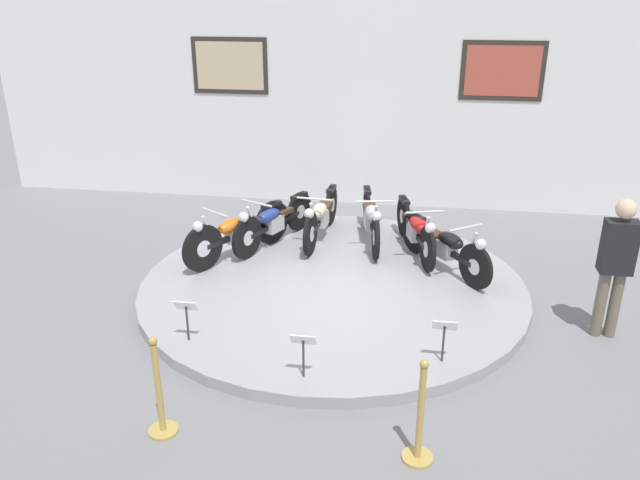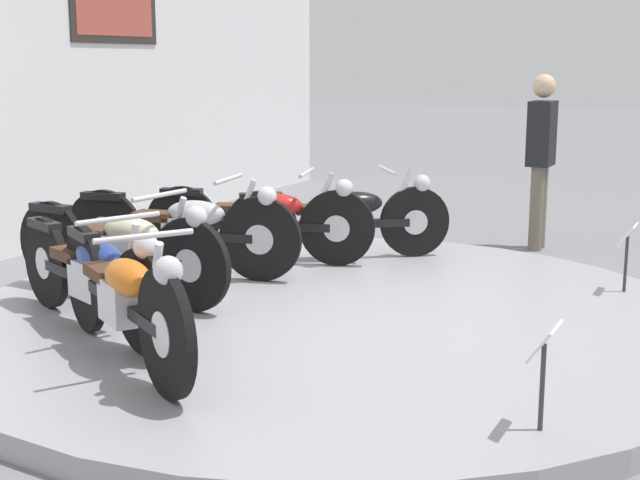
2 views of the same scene
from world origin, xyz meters
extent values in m
plane|color=slate|center=(0.00, 0.00, 0.00)|extent=(60.00, 60.00, 0.00)
cylinder|color=#99999E|center=(0.00, 0.00, 0.07)|extent=(5.19, 5.19, 0.14)
cylinder|color=black|center=(-1.84, 0.06, 0.48)|extent=(0.41, 0.60, 0.68)
cylinder|color=silver|center=(-1.84, 0.06, 0.48)|extent=(0.18, 0.23, 0.24)
cylinder|color=black|center=(-1.11, 1.20, 0.48)|extent=(0.41, 0.60, 0.68)
cylinder|color=silver|center=(-1.11, 1.20, 0.48)|extent=(0.18, 0.23, 0.24)
cube|color=black|center=(-1.47, 0.63, 0.48)|extent=(0.73, 1.09, 0.07)
cube|color=silver|center=(-1.50, 0.60, 0.50)|extent=(0.34, 0.38, 0.24)
ellipsoid|color=#D16619|center=(-1.55, 0.51, 0.66)|extent=(0.44, 0.52, 0.20)
cube|color=#472D1E|center=(-1.36, 0.82, 0.62)|extent=(0.34, 0.38, 0.07)
cube|color=black|center=(-1.11, 1.20, 0.77)|extent=(0.28, 0.36, 0.06)
cylinder|color=silver|center=(-1.76, 0.19, 0.68)|extent=(0.17, 0.24, 0.54)
cylinder|color=silver|center=(-1.70, 0.28, 0.94)|extent=(0.47, 0.32, 0.03)
sphere|color=silver|center=(-1.87, 0.01, 0.82)|extent=(0.15, 0.15, 0.15)
cylinder|color=black|center=(-1.34, 0.58, 0.46)|extent=(0.31, 0.60, 0.63)
cylinder|color=silver|center=(-1.34, 0.58, 0.46)|extent=(0.15, 0.23, 0.22)
cylinder|color=black|center=(-0.80, 1.82, 0.46)|extent=(0.31, 0.60, 0.63)
cylinder|color=silver|center=(-0.80, 1.82, 0.46)|extent=(0.15, 0.23, 0.22)
cube|color=black|center=(-1.07, 1.20, 0.46)|extent=(0.56, 1.17, 0.07)
cube|color=silver|center=(-1.09, 1.16, 0.48)|extent=(0.31, 0.37, 0.24)
ellipsoid|color=navy|center=(-1.13, 1.07, 0.64)|extent=(0.39, 0.53, 0.20)
cube|color=#472D1E|center=(-0.98, 1.40, 0.60)|extent=(0.31, 0.37, 0.07)
cube|color=black|center=(-0.80, 1.82, 0.73)|extent=(0.24, 0.37, 0.06)
cylinder|color=silver|center=(-1.28, 0.72, 0.66)|extent=(0.14, 0.25, 0.54)
cylinder|color=silver|center=(-1.24, 0.82, 0.92)|extent=(0.51, 0.25, 0.03)
sphere|color=silver|center=(-1.37, 0.53, 0.80)|extent=(0.15, 0.15, 0.15)
cylinder|color=black|center=(-0.45, 0.85, 0.47)|extent=(0.12, 0.66, 0.65)
cylinder|color=silver|center=(-0.45, 0.85, 0.47)|extent=(0.09, 0.23, 0.23)
cylinder|color=black|center=(-0.33, 2.20, 0.47)|extent=(0.12, 0.66, 0.65)
cylinder|color=silver|center=(-0.33, 2.20, 0.47)|extent=(0.09, 0.23, 0.23)
cube|color=black|center=(-0.39, 1.52, 0.47)|extent=(0.19, 1.24, 0.07)
cube|color=silver|center=(-0.39, 1.48, 0.49)|extent=(0.23, 0.34, 0.24)
ellipsoid|color=beige|center=(-0.40, 1.38, 0.65)|extent=(0.26, 0.50, 0.20)
cube|color=#472D1E|center=(-0.37, 1.74, 0.61)|extent=(0.23, 0.34, 0.07)
cube|color=black|center=(-0.33, 2.20, 0.75)|extent=(0.13, 0.37, 0.06)
cylinder|color=silver|center=(-0.44, 1.00, 0.67)|extent=(0.07, 0.25, 0.54)
cylinder|color=silver|center=(-0.43, 1.11, 0.93)|extent=(0.54, 0.08, 0.03)
sphere|color=silver|center=(-0.46, 0.79, 0.81)|extent=(0.15, 0.15, 0.15)
cylinder|color=black|center=(0.51, 0.86, 0.47)|extent=(0.17, 0.66, 0.67)
cylinder|color=silver|center=(0.51, 0.86, 0.47)|extent=(0.11, 0.24, 0.23)
cylinder|color=black|center=(0.27, 2.19, 0.47)|extent=(0.17, 0.66, 0.67)
cylinder|color=silver|center=(0.27, 2.19, 0.47)|extent=(0.11, 0.24, 0.23)
cube|color=black|center=(0.39, 1.52, 0.47)|extent=(0.29, 1.23, 0.07)
cube|color=silver|center=(0.40, 1.48, 0.49)|extent=(0.25, 0.35, 0.24)
ellipsoid|color=#B2B5BA|center=(0.41, 1.39, 0.65)|extent=(0.30, 0.51, 0.20)
cube|color=#472D1E|center=(0.35, 1.74, 0.61)|extent=(0.25, 0.35, 0.07)
cube|color=black|center=(0.27, 2.19, 0.76)|extent=(0.16, 0.37, 0.06)
cylinder|color=silver|center=(0.48, 1.01, 0.67)|extent=(0.09, 0.25, 0.54)
cylinder|color=silver|center=(0.46, 1.11, 0.93)|extent=(0.54, 0.13, 0.03)
sphere|color=silver|center=(0.52, 0.80, 0.81)|extent=(0.15, 0.15, 0.15)
cylinder|color=black|center=(1.26, 0.55, 0.46)|extent=(0.23, 0.63, 0.64)
cylinder|color=silver|center=(1.26, 0.55, 0.46)|extent=(0.12, 0.23, 0.22)
cylinder|color=black|center=(0.88, 1.85, 0.46)|extent=(0.23, 0.63, 0.64)
cylinder|color=silver|center=(0.88, 1.85, 0.46)|extent=(0.12, 0.23, 0.22)
cube|color=black|center=(1.07, 1.20, 0.46)|extent=(0.41, 1.21, 0.07)
cube|color=silver|center=(1.08, 1.16, 0.48)|extent=(0.28, 0.36, 0.24)
ellipsoid|color=red|center=(1.11, 1.06, 0.64)|extent=(0.34, 0.52, 0.20)
cube|color=#472D1E|center=(1.01, 1.41, 0.60)|extent=(0.28, 0.36, 0.07)
cube|color=black|center=(0.88, 1.85, 0.73)|extent=(0.20, 0.37, 0.06)
cylinder|color=silver|center=(1.21, 0.69, 0.66)|extent=(0.11, 0.25, 0.54)
cylinder|color=silver|center=(1.18, 0.80, 0.92)|extent=(0.53, 0.18, 0.03)
sphere|color=silver|center=(1.27, 0.49, 0.80)|extent=(0.15, 0.15, 0.15)
cylinder|color=black|center=(1.87, 0.09, 0.45)|extent=(0.41, 0.53, 0.62)
cylinder|color=silver|center=(1.87, 0.09, 0.45)|extent=(0.18, 0.21, 0.22)
cylinder|color=black|center=(1.07, 1.18, 0.45)|extent=(0.41, 0.53, 0.62)
cylinder|color=silver|center=(1.07, 1.18, 0.45)|extent=(0.18, 0.21, 0.22)
cube|color=black|center=(1.47, 0.63, 0.45)|extent=(0.79, 1.04, 0.07)
cube|color=silver|center=(1.50, 0.60, 0.47)|extent=(0.35, 0.38, 0.24)
ellipsoid|color=black|center=(1.56, 0.52, 0.63)|extent=(0.46, 0.52, 0.20)
cube|color=#472D1E|center=(1.34, 0.81, 0.59)|extent=(0.35, 0.38, 0.07)
cube|color=black|center=(1.07, 1.18, 0.71)|extent=(0.29, 0.35, 0.06)
cylinder|color=silver|center=(1.79, 0.21, 0.65)|extent=(0.18, 0.23, 0.54)
cylinder|color=silver|center=(1.72, 0.29, 0.91)|extent=(0.45, 0.35, 0.03)
sphere|color=silver|center=(1.91, 0.04, 0.79)|extent=(0.15, 0.15, 0.15)
cylinder|color=#333338|center=(-1.41, -1.75, 0.35)|extent=(0.02, 0.02, 0.42)
cube|color=white|center=(-1.41, -1.75, 0.58)|extent=(0.26, 0.11, 0.15)
cylinder|color=#333338|center=(1.41, -1.75, 0.35)|extent=(0.02, 0.02, 0.42)
cube|color=white|center=(1.41, -1.75, 0.58)|extent=(0.26, 0.11, 0.15)
cylinder|color=#6B6051|center=(3.25, -0.67, 0.41)|extent=(0.13, 0.13, 0.83)
cylinder|color=#6B6051|center=(3.41, -0.67, 0.41)|extent=(0.13, 0.13, 0.83)
cube|color=black|center=(3.33, -0.67, 1.14)|extent=(0.36, 0.22, 0.62)
sphere|color=beige|center=(3.33, -0.67, 1.59)|extent=(0.22, 0.22, 0.22)
camera|label=1|loc=(0.99, -7.55, 3.88)|focal=35.00mm
camera|label=2|loc=(-5.37, -2.54, 1.84)|focal=50.00mm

